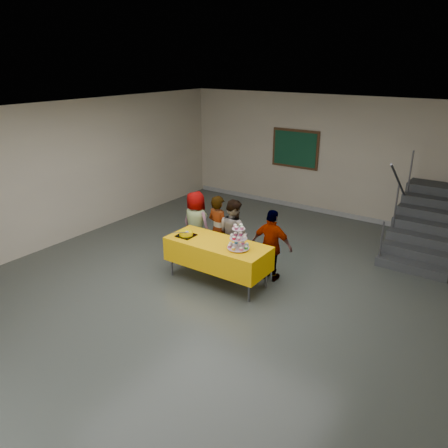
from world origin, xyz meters
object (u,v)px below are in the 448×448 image
at_px(schoolchild_a, 196,224).
at_px(noticeboard, 295,149).
at_px(bake_table, 218,253).
at_px(schoolchild_d, 272,246).
at_px(schoolchild_b, 218,230).
at_px(bear_cake, 186,233).
at_px(staircase, 430,226).
at_px(cupcake_stand, 238,240).
at_px(schoolchild_c, 234,233).

xyz_separation_m(schoolchild_a, noticeboard, (0.22, 3.94, 0.92)).
xyz_separation_m(bake_table, schoolchild_d, (0.75, 0.62, 0.11)).
bearing_deg(bake_table, schoolchild_b, 124.45).
xyz_separation_m(bear_cake, noticeboard, (-0.16, 4.72, 0.77)).
xyz_separation_m(schoolchild_a, schoolchild_b, (0.57, -0.02, 0.01)).
bearing_deg(schoolchild_a, staircase, -138.20).
distance_m(schoolchild_a, staircase, 4.93).
height_order(bake_table, schoolchild_d, schoolchild_d).
height_order(schoolchild_b, staircase, staircase).
relative_size(cupcake_stand, staircase, 0.19).
xyz_separation_m(cupcake_stand, schoolchild_b, (-0.92, 0.71, -0.25)).
bearing_deg(schoolchild_d, schoolchild_c, -10.25).
bearing_deg(schoolchild_d, schoolchild_b, -5.04).
height_order(bake_table, noticeboard, noticeboard).
bearing_deg(schoolchild_a, schoolchild_b, -179.41).
bearing_deg(staircase, cupcake_stand, -121.39).
relative_size(bake_table, cupcake_stand, 4.22).
bearing_deg(schoolchild_a, schoolchild_c, -174.07).
bearing_deg(bear_cake, schoolchild_b, 76.31).
bearing_deg(schoolchild_a, noticeboard, -90.51).
distance_m(schoolchild_a, schoolchild_c, 0.88).
bearing_deg(schoolchild_c, schoolchild_a, 24.32).
bearing_deg(schoolchild_d, staircase, -125.71).
height_order(schoolchild_a, staircase, staircase).
distance_m(bake_table, staircase, 4.71).
bearing_deg(schoolchild_a, schoolchild_d, -179.49).
bearing_deg(schoolchild_c, schoolchild_d, -166.34).
xyz_separation_m(cupcake_stand, bear_cake, (-1.10, -0.05, -0.11)).
bearing_deg(bear_cake, schoolchild_c, 59.12).
distance_m(schoolchild_a, noticeboard, 4.05).
distance_m(bear_cake, schoolchild_c, 0.97).
bearing_deg(bake_table, schoolchild_c, 101.22).
distance_m(schoolchild_a, schoolchild_d, 1.77).
distance_m(schoolchild_c, staircase, 4.25).
relative_size(schoolchild_a, schoolchild_b, 0.98).
height_order(bake_table, cupcake_stand, cupcake_stand).
distance_m(cupcake_stand, schoolchild_c, 1.03).
height_order(cupcake_stand, staircase, staircase).
distance_m(bake_table, noticeboard, 4.81).
relative_size(schoolchild_a, schoolchild_d, 1.02).
distance_m(cupcake_stand, noticeboard, 4.88).
height_order(bake_table, bear_cake, bear_cake).
relative_size(staircase, noticeboard, 1.85).
bearing_deg(schoolchild_a, cupcake_stand, 156.57).
distance_m(bear_cake, schoolchild_b, 0.79).
xyz_separation_m(bear_cake, schoolchild_a, (-0.38, 0.77, -0.15)).
bearing_deg(noticeboard, schoolchild_c, -80.49).
bearing_deg(noticeboard, cupcake_stand, -74.87).
xyz_separation_m(bake_table, noticeboard, (-0.80, 4.62, 1.04)).
height_order(schoolchild_b, schoolchild_d, schoolchild_b).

